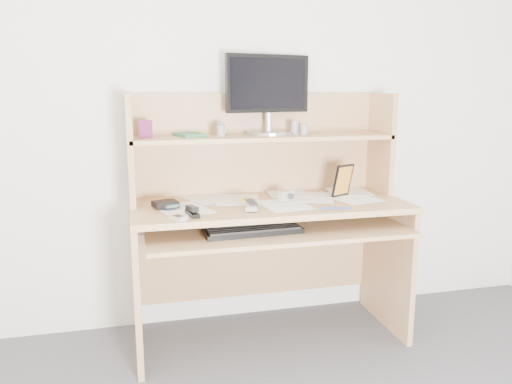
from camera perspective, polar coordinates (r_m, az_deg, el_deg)
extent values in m
cube|color=silver|center=(2.81, -0.06, 10.21)|extent=(3.60, 0.04, 2.50)
cube|color=tan|center=(2.57, 1.62, -1.51)|extent=(1.40, 0.60, 0.03)
cube|color=tan|center=(2.60, -13.42, -10.38)|extent=(0.03, 0.56, 0.72)
cube|color=tan|center=(2.93, 14.76, -7.91)|extent=(0.03, 0.56, 0.72)
cube|color=tan|center=(2.95, 0.10, -7.84)|extent=(1.34, 0.02, 0.41)
cube|color=tan|center=(2.48, 2.34, -4.26)|extent=(1.28, 0.55, 0.02)
cube|color=tan|center=(2.80, 0.08, 5.59)|extent=(1.40, 0.02, 0.55)
cube|color=tan|center=(2.58, -14.14, 4.73)|extent=(0.03, 0.30, 0.55)
cube|color=tan|center=(2.91, 14.03, 5.48)|extent=(0.03, 0.30, 0.55)
cube|color=tan|center=(2.66, 0.81, 6.25)|extent=(1.38, 0.30, 0.02)
cube|color=white|center=(2.57, 1.62, -1.12)|extent=(1.32, 0.54, 0.01)
cube|color=black|center=(2.38, -0.38, -4.42)|extent=(0.48, 0.19, 0.02)
cube|color=black|center=(2.37, -0.38, -4.05)|extent=(0.44, 0.18, 0.01)
cube|color=gray|center=(2.44, -0.53, -1.47)|extent=(0.10, 0.21, 0.02)
cube|color=silver|center=(2.23, -8.93, -2.83)|extent=(0.08, 0.10, 0.02)
cube|color=black|center=(2.30, -7.30, -2.09)|extent=(0.06, 0.13, 0.04)
cube|color=black|center=(2.48, -10.33, -1.36)|extent=(0.13, 0.12, 0.03)
cube|color=yellow|center=(2.60, -1.09, -0.90)|extent=(0.09, 0.09, 0.01)
cube|color=silver|center=(2.57, 3.45, -0.47)|extent=(0.09, 0.06, 0.05)
cube|color=black|center=(2.70, 9.90, 1.31)|extent=(0.12, 0.07, 0.17)
cylinder|color=#173CB3|center=(2.43, 9.11, -1.84)|extent=(0.14, 0.04, 0.01)
cube|color=#9D2615|center=(2.57, -12.50, 7.03)|extent=(0.07, 0.03, 0.09)
cube|color=#378B4F|center=(2.61, -7.57, 6.48)|extent=(0.17, 0.20, 0.02)
cylinder|color=black|center=(2.56, -4.02, 6.94)|extent=(0.05, 0.05, 0.06)
cylinder|color=white|center=(2.66, -4.07, 7.22)|extent=(0.05, 0.05, 0.07)
cylinder|color=black|center=(2.72, 5.50, 7.12)|extent=(0.05, 0.05, 0.06)
cylinder|color=white|center=(2.72, 4.44, 7.33)|extent=(0.04, 0.04, 0.07)
cylinder|color=#B5B5BA|center=(2.72, 1.52, 6.75)|extent=(0.24, 0.24, 0.02)
cylinder|color=#B5B5BA|center=(2.72, 1.47, 7.99)|extent=(0.04, 0.04, 0.10)
cube|color=black|center=(2.74, 1.37, 12.27)|extent=(0.48, 0.14, 0.31)
cube|color=black|center=(2.72, 1.47, 12.28)|extent=(0.44, 0.11, 0.26)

